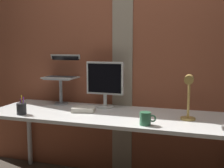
% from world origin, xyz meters
% --- Properties ---
extents(brick_wall_back, '(3.52, 0.16, 2.31)m').
position_xyz_m(brick_wall_back, '(0.00, 0.45, 1.15)').
color(brick_wall_back, brown).
rests_on(brick_wall_back, ground_plane).
extents(desk, '(2.17, 0.71, 0.73)m').
position_xyz_m(desk, '(-0.10, 0.04, 0.67)').
color(desk, white).
rests_on(desk, ground_plane).
extents(monitor, '(0.37, 0.18, 0.44)m').
position_xyz_m(monitor, '(-0.21, 0.27, 0.99)').
color(monitor, silver).
rests_on(monitor, desk).
extents(laptop_stand, '(0.28, 0.22, 0.27)m').
position_xyz_m(laptop_stand, '(-0.69, 0.27, 0.91)').
color(laptop_stand, gray).
rests_on(laptop_stand, desk).
extents(laptop, '(0.34, 0.30, 0.24)m').
position_xyz_m(laptop, '(-0.69, 0.35, 1.06)').
color(laptop, silver).
rests_on(laptop, laptop_stand).
extents(desk_lamp, '(0.12, 0.20, 0.37)m').
position_xyz_m(desk_lamp, '(0.58, -0.02, 0.96)').
color(desk_lamp, tan).
rests_on(desk_lamp, desk).
extents(pen_cup, '(0.08, 0.08, 0.17)m').
position_xyz_m(pen_cup, '(-0.81, -0.22, 0.78)').
color(pen_cup, '#262628').
rests_on(pen_cup, desk).
extents(coffee_mug, '(0.13, 0.09, 0.10)m').
position_xyz_m(coffee_mug, '(0.28, -0.22, 0.78)').
color(coffee_mug, '#33724C').
rests_on(coffee_mug, desk).
extents(paper_clutter_stack, '(0.23, 0.18, 0.04)m').
position_xyz_m(paper_clutter_stack, '(-0.34, 0.04, 0.75)').
color(paper_clutter_stack, silver).
rests_on(paper_clutter_stack, desk).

